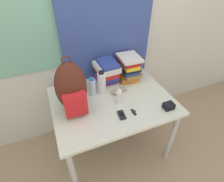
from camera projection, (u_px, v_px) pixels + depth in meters
The scene contains 14 objects.
ground_plane at pixel (128, 178), 1.80m from camera, with size 12.00×12.00×0.00m, color #9E8466.
wall_back at pixel (92, 28), 1.71m from camera, with size 6.00×0.06×2.50m.
curtain_blue at pixel (108, 28), 1.71m from camera, with size 0.95×0.04×2.50m.
desk at pixel (112, 106), 1.71m from camera, with size 1.12×0.85×0.73m.
backpack at pixel (72, 89), 1.42m from camera, with size 0.26×0.24×0.51m.
book_stack_left at pixel (107, 72), 1.80m from camera, with size 0.22×0.28×0.25m.
book_stack_center at pixel (128, 68), 1.87m from camera, with size 0.24×0.29×0.26m.
water_bottle at pixel (92, 87), 1.67m from camera, with size 0.07×0.07×0.19m.
sports_bottle at pixel (102, 82), 1.69m from camera, with size 0.08×0.08×0.23m.
sunscreen_bottle at pixel (119, 97), 1.58m from camera, with size 0.05×0.05×0.15m.
cell_phone at pixel (122, 115), 1.49m from camera, with size 0.06×0.11×0.02m.
sunglasses_case at pixel (119, 91), 1.73m from camera, with size 0.16×0.08×0.04m.
camera_pouch at pixel (169, 106), 1.55m from camera, with size 0.09×0.07×0.05m.
wristwatch at pixel (134, 112), 1.52m from camera, with size 0.04×0.08×0.01m.
Camera 1 is at (-0.47, -0.74, 1.82)m, focal length 28.00 mm.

